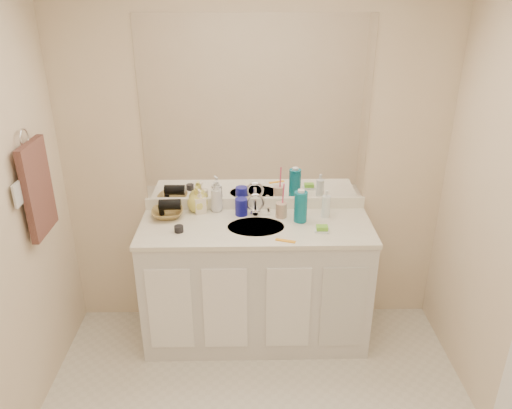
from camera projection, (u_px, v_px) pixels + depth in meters
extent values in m
cube|color=beige|center=(255.00, 164.00, 3.36)|extent=(2.60, 0.02, 2.40)
cube|color=silver|center=(256.00, 284.00, 3.43)|extent=(1.50, 0.55, 0.85)
cube|color=white|center=(256.00, 227.00, 3.25)|extent=(1.52, 0.57, 0.03)
cube|color=white|center=(255.00, 203.00, 3.46)|extent=(1.52, 0.03, 0.08)
cylinder|color=beige|center=(256.00, 228.00, 3.23)|extent=(0.37, 0.37, 0.02)
cylinder|color=silver|center=(255.00, 207.00, 3.37)|extent=(0.02, 0.02, 0.11)
cube|color=white|center=(255.00, 112.00, 3.21)|extent=(1.48, 0.01, 1.20)
cylinder|color=navy|center=(241.00, 207.00, 3.36)|extent=(0.10, 0.10, 0.12)
cylinder|color=tan|center=(281.00, 210.00, 3.33)|extent=(0.09, 0.09, 0.10)
cylinder|color=#FF437C|center=(283.00, 196.00, 3.29)|extent=(0.02, 0.04, 0.19)
cylinder|color=#0A6980|center=(301.00, 207.00, 3.26)|extent=(0.10, 0.10, 0.21)
cylinder|color=white|center=(326.00, 206.00, 3.33)|extent=(0.06, 0.06, 0.15)
cube|color=white|center=(322.00, 230.00, 3.16)|extent=(0.10, 0.09, 0.01)
cube|color=#6BBF2E|center=(322.00, 228.00, 3.15)|extent=(0.07, 0.05, 0.03)
cube|color=#FDA01A|center=(285.00, 241.00, 3.04)|extent=(0.13, 0.07, 0.01)
cylinder|color=black|center=(179.00, 229.00, 3.15)|extent=(0.07, 0.07, 0.04)
imported|color=silver|center=(216.00, 196.00, 3.40)|extent=(0.11, 0.11, 0.22)
imported|color=#FEEECF|center=(200.00, 201.00, 3.39)|extent=(0.10, 0.10, 0.17)
imported|color=#E1D757|center=(197.00, 199.00, 3.40)|extent=(0.15, 0.15, 0.18)
imported|color=olive|center=(168.00, 213.00, 3.35)|extent=(0.23, 0.23, 0.05)
cylinder|color=black|center=(170.00, 205.00, 3.32)|extent=(0.15, 0.08, 0.07)
torus|color=silver|center=(24.00, 138.00, 2.72)|extent=(0.01, 0.11, 0.11)
cube|color=#452824|center=(38.00, 189.00, 2.84)|extent=(0.04, 0.32, 0.55)
cube|color=silver|center=(17.00, 195.00, 2.64)|extent=(0.01, 0.08, 0.13)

